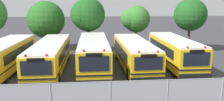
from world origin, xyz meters
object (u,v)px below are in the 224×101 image
school_bus_1 (51,55)px  tree_2 (87,15)px  school_bus_0 (5,55)px  school_bus_3 (134,53)px  tree_1 (46,20)px  school_bus_2 (93,53)px  tree_3 (135,19)px  traffic_cone (212,98)px  school_bus_4 (174,51)px  tree_4 (189,14)px

school_bus_1 → tree_2: tree_2 is taller
school_bus_0 → school_bus_3: 11.18m
school_bus_3 → tree_1: (-9.37, 8.96, 2.41)m
tree_2 → school_bus_2: bearing=-84.6°
tree_3 → tree_1: bearing=-179.3°
school_bus_3 → tree_3: (1.76, 9.09, 2.40)m
school_bus_1 → traffic_cone: size_ratio=17.11×
school_bus_0 → tree_3: (12.93, 9.25, 2.36)m
school_bus_4 → tree_2: 10.81m
school_bus_0 → tree_3: 16.08m
tree_2 → tree_1: bearing=156.2°
school_bus_0 → traffic_cone: bearing=153.3°
school_bus_1 → school_bus_2: (3.71, -0.01, 0.10)m
school_bus_2 → tree_1: (-5.72, 9.13, 2.30)m
school_bus_2 → traffic_cone: school_bus_2 is taller
school_bus_1 → traffic_cone: bearing=143.6°
school_bus_0 → school_bus_1: (3.81, 0.00, -0.04)m
school_bus_0 → school_bus_4: school_bus_4 is taller
school_bus_1 → tree_3: size_ratio=1.96×
tree_1 → tree_4: tree_4 is taller
tree_1 → tree_3: 11.13m
tree_4 → school_bus_1: bearing=-155.8°
school_bus_2 → school_bus_4: (7.43, 0.38, -0.03)m
tree_3 → tree_4: 6.62m
tree_1 → traffic_cone: 21.29m
school_bus_3 → school_bus_4: bearing=-178.0°
traffic_cone → tree_1: bearing=126.7°
school_bus_4 → school_bus_1: bearing=2.4°
tree_1 → school_bus_1: bearing=-77.6°
school_bus_3 → school_bus_4: 3.78m
school_bus_3 → tree_4: bearing=-140.7°
tree_2 → traffic_cone: (7.48, -14.61, -4.14)m
tree_1 → tree_4: size_ratio=0.95×
traffic_cone → tree_4: bearing=72.1°
school_bus_0 → school_bus_3: (11.18, 0.16, -0.04)m
school_bus_0 → school_bus_1: size_ratio=0.92×
school_bus_4 → tree_1: (-13.15, 8.76, 2.34)m
school_bus_0 → school_bus_4: bearing=-177.0°
school_bus_2 → tree_4: (11.55, 6.88, 3.01)m
tree_1 → traffic_cone: size_ratio=9.62×
school_bus_1 → tree_2: (3.06, 6.88, 3.09)m
school_bus_4 → traffic_cone: 8.20m
school_bus_4 → tree_3: (-2.02, 8.88, 2.33)m
school_bus_0 → school_bus_4: size_ratio=1.03×
school_bus_0 → traffic_cone: size_ratio=15.71×
school_bus_1 → tree_2: size_ratio=1.68×
school_bus_3 → school_bus_2: bearing=1.5°
school_bus_2 → school_bus_4: bearing=-177.2°
school_bus_4 → tree_4: 8.28m
school_bus_1 → tree_1: (-2.01, 9.12, 2.41)m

